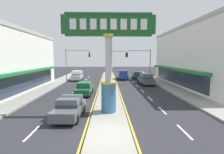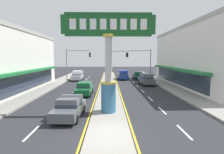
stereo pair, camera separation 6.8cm
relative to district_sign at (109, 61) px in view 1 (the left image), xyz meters
The scene contains 16 objects.
ground_plane 5.88m from the district_sign, 90.00° to the right, with size 160.00×160.00×0.00m, color #28282D.
median_strip 14.53m from the district_sign, 90.00° to the left, with size 2.60×52.00×0.14m, color gray.
sidewalk_left 15.69m from the district_sign, 128.00° to the left, with size 2.83×60.00×0.18m, color gray.
sidewalk_right 15.69m from the district_sign, 52.00° to the left, with size 2.83×60.00×0.18m, color gray.
lane_markings 13.26m from the district_sign, 90.00° to the left, with size 9.34×52.00×0.01m.
district_sign is the anchor object (origin of this frame).
storefront_right 19.91m from the district_sign, 41.73° to the left, with size 9.70×23.16×9.13m.
traffic_light_left_side 22.04m from the district_sign, 107.25° to the left, with size 4.86×0.46×6.20m.
traffic_light_right_side 21.98m from the district_sign, 72.70° to the left, with size 4.86×0.46×6.20m.
traffic_light_median_far 24.87m from the district_sign, 86.64° to the left, with size 4.20×0.46×6.20m.
sedan_near_right_lane 4.61m from the district_sign, 164.77° to the right, with size 1.97×4.37×1.53m.
suv_far_right_lane 16.77m from the district_sign, 67.66° to the left, with size 2.12×4.68×1.90m.
suv_near_left_lane 22.41m from the district_sign, 106.37° to the left, with size 2.07×4.65×1.90m.
sedan_mid_left_lane 8.65m from the district_sign, 111.81° to the left, with size 1.87×4.32×1.53m.
sedan_far_left_oncoming 24.77m from the district_sign, 75.24° to the left, with size 1.88×4.32×1.53m.
suv_kerb_right 22.99m from the district_sign, 82.55° to the left, with size 2.03×4.63×1.90m.
Camera 1 is at (-0.04, -9.83, 4.48)m, focal length 28.33 mm.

